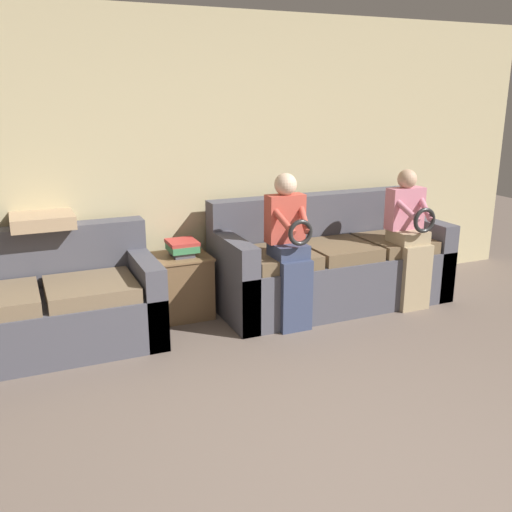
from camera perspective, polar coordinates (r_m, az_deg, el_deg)
wall_back at (r=5.07m, az=-6.31°, el=9.16°), size 7.10×0.06×2.55m
couch_main at (r=5.25m, az=7.42°, el=-0.92°), size 2.11×0.85×0.97m
couch_side at (r=4.59m, az=-20.52°, el=-4.85°), size 1.69×0.86×0.88m
child_left_seated at (r=4.59m, az=3.38°, el=1.18°), size 0.32×0.38×1.26m
child_right_seated at (r=5.22m, az=15.14°, el=2.19°), size 0.34×0.38×1.23m
side_shelf at (r=4.96m, az=-7.34°, el=-2.85°), size 0.45×0.46×0.54m
book_stack at (r=4.87m, az=-7.39°, el=0.85°), size 0.24×0.28×0.13m
throw_pillow at (r=4.71m, az=-20.60°, el=3.40°), size 0.47×0.47×0.10m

